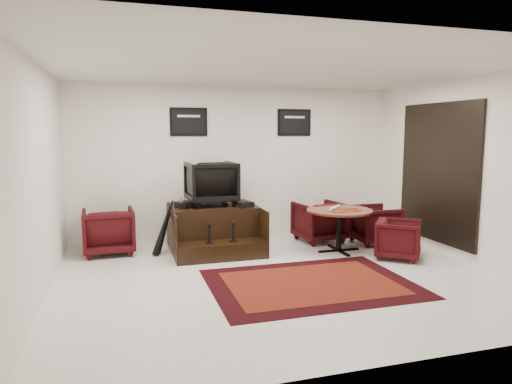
{
  "coord_description": "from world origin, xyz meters",
  "views": [
    {
      "loc": [
        -2.07,
        -5.68,
        1.97
      ],
      "look_at": [
        -0.12,
        0.9,
        1.07
      ],
      "focal_mm": 32.0,
      "sensor_mm": 36.0,
      "label": 1
    }
  ],
  "objects_px": {
    "meeting_table": "(339,215)",
    "table_chair_back": "(319,219)",
    "armchair_side": "(109,229)",
    "table_chair_corner": "(399,237)",
    "shine_podium": "(213,229)",
    "shine_chair": "(211,181)",
    "table_chair_window": "(375,222)"
  },
  "relations": [
    {
      "from": "meeting_table",
      "to": "table_chair_back",
      "type": "bearing_deg",
      "value": 91.07
    },
    {
      "from": "armchair_side",
      "to": "table_chair_back",
      "type": "distance_m",
      "value": 3.65
    },
    {
      "from": "armchair_side",
      "to": "meeting_table",
      "type": "bearing_deg",
      "value": 162.43
    },
    {
      "from": "meeting_table",
      "to": "table_chair_back",
      "type": "height_order",
      "value": "table_chair_back"
    },
    {
      "from": "table_chair_corner",
      "to": "shine_podium",
      "type": "bearing_deg",
      "value": 99.9
    },
    {
      "from": "shine_podium",
      "to": "armchair_side",
      "type": "height_order",
      "value": "armchair_side"
    },
    {
      "from": "shine_chair",
      "to": "armchair_side",
      "type": "bearing_deg",
      "value": -4.37
    },
    {
      "from": "table_chair_back",
      "to": "table_chair_corner",
      "type": "height_order",
      "value": "table_chair_back"
    },
    {
      "from": "shine_chair",
      "to": "table_chair_back",
      "type": "bearing_deg",
      "value": 174.24
    },
    {
      "from": "shine_podium",
      "to": "table_chair_corner",
      "type": "bearing_deg",
      "value": -27.45
    },
    {
      "from": "table_chair_window",
      "to": "table_chair_corner",
      "type": "relative_size",
      "value": 1.12
    },
    {
      "from": "armchair_side",
      "to": "table_chair_back",
      "type": "relative_size",
      "value": 1.02
    },
    {
      "from": "meeting_table",
      "to": "shine_podium",
      "type": "bearing_deg",
      "value": 159.46
    },
    {
      "from": "armchair_side",
      "to": "table_chair_corner",
      "type": "height_order",
      "value": "armchair_side"
    },
    {
      "from": "shine_chair",
      "to": "table_chair_window",
      "type": "distance_m",
      "value": 3.0
    },
    {
      "from": "shine_podium",
      "to": "table_chair_back",
      "type": "xyz_separation_m",
      "value": [
        1.95,
        0.03,
        0.06
      ]
    },
    {
      "from": "meeting_table",
      "to": "table_chair_window",
      "type": "xyz_separation_m",
      "value": [
        0.87,
        0.33,
        -0.24
      ]
    },
    {
      "from": "shine_podium",
      "to": "shine_chair",
      "type": "xyz_separation_m",
      "value": [
        0.0,
        0.15,
        0.81
      ]
    },
    {
      "from": "meeting_table",
      "to": "table_chair_corner",
      "type": "distance_m",
      "value": 1.0
    },
    {
      "from": "meeting_table",
      "to": "table_chair_back",
      "type": "relative_size",
      "value": 1.35
    },
    {
      "from": "shine_podium",
      "to": "meeting_table",
      "type": "bearing_deg",
      "value": -20.54
    },
    {
      "from": "shine_podium",
      "to": "table_chair_back",
      "type": "bearing_deg",
      "value": 0.98
    },
    {
      "from": "shine_chair",
      "to": "meeting_table",
      "type": "relative_size",
      "value": 0.76
    },
    {
      "from": "meeting_table",
      "to": "armchair_side",
      "type": "bearing_deg",
      "value": 165.56
    },
    {
      "from": "armchair_side",
      "to": "table_chair_back",
      "type": "bearing_deg",
      "value": 174.18
    },
    {
      "from": "shine_chair",
      "to": "armchair_side",
      "type": "height_order",
      "value": "shine_chair"
    },
    {
      "from": "shine_podium",
      "to": "table_chair_window",
      "type": "bearing_deg",
      "value": -8.16
    },
    {
      "from": "shine_podium",
      "to": "shine_chair",
      "type": "height_order",
      "value": "shine_chair"
    },
    {
      "from": "table_chair_back",
      "to": "table_chair_corner",
      "type": "relative_size",
      "value": 1.19
    },
    {
      "from": "shine_podium",
      "to": "table_chair_window",
      "type": "xyz_separation_m",
      "value": [
        2.84,
        -0.41,
        0.03
      ]
    },
    {
      "from": "meeting_table",
      "to": "table_chair_window",
      "type": "height_order",
      "value": "table_chair_window"
    },
    {
      "from": "table_chair_window",
      "to": "table_chair_corner",
      "type": "distance_m",
      "value": 1.0
    }
  ]
}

